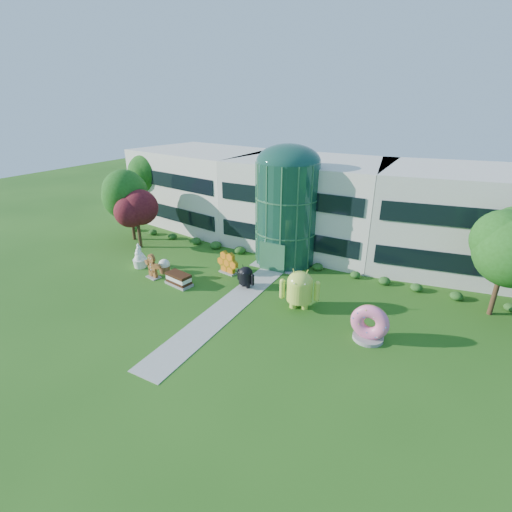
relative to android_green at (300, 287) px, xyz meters
The scene contains 14 objects.
ground 6.49m from the android_green, 141.94° to the right, with size 140.00×140.00×0.00m, color #215114.
building 15.25m from the android_green, 109.11° to the left, with size 46.00×15.00×9.30m, color beige, non-canonical shape.
atrium 10.00m from the android_green, 121.02° to the left, with size 6.00×6.00×9.80m, color #194738.
walkway 5.54m from the android_green, 159.42° to the right, with size 2.40×20.00×0.04m, color #9E9E93.
tree_red 20.76m from the android_green, 169.84° to the left, with size 4.00×4.00×6.00m, color #3F0C14, non-canonical shape.
trees_backdrop 10.66m from the android_green, 118.18° to the left, with size 52.00×8.00×8.40m, color #1C4C13, non-canonical shape.
android_green is the anchor object (origin of this frame).
android_black 5.52m from the android_green, 169.59° to the left, with size 1.99×1.34×2.26m, color black, non-canonical shape.
donut 5.96m from the android_green, 15.03° to the right, with size 2.58×1.24×2.68m, color pink, non-canonical shape.
gingerbread 13.88m from the android_green, behind, with size 2.54×0.98×2.34m, color brown, non-canonical shape.
ice_cream_sandwich 10.95m from the android_green, behind, with size 2.48×1.24×1.10m, color black, non-canonical shape.
honeycomb 8.79m from the android_green, 162.05° to the left, with size 2.47×0.88×1.94m, color orange, non-canonical shape.
froyo 16.54m from the android_green, behind, with size 1.45×1.45×2.49m, color white, non-canonical shape.
cupcake 13.64m from the android_green, behind, with size 1.13×1.13×1.36m, color white, non-canonical shape.
Camera 1 is at (14.12, -19.86, 15.02)m, focal length 26.00 mm.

